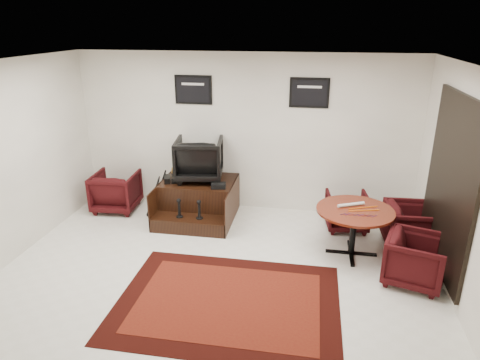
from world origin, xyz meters
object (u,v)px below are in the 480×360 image
at_px(armchair_side, 116,189).
at_px(table_chair_back, 347,209).
at_px(shine_podium, 198,200).
at_px(meeting_table, 355,215).
at_px(table_chair_window, 411,224).
at_px(table_chair_corner, 415,257).
at_px(shine_chair, 199,157).

relative_size(armchair_side, table_chair_back, 1.16).
bearing_deg(shine_podium, meeting_table, -19.06).
bearing_deg(shine_podium, table_chair_window, -8.30).
bearing_deg(table_chair_window, table_chair_corner, 169.32).
bearing_deg(table_chair_back, shine_podium, -6.87).
xyz_separation_m(armchair_side, table_chair_back, (4.11, -0.07, -0.05)).
distance_m(shine_podium, table_chair_corner, 3.66).
bearing_deg(shine_podium, table_chair_corner, -24.31).
xyz_separation_m(shine_chair, meeting_table, (2.58, -1.03, -0.43)).
bearing_deg(table_chair_window, meeting_table, 110.80).
bearing_deg(table_chair_corner, shine_podium, 82.56).
bearing_deg(shine_chair, table_chair_back, 168.22).
distance_m(shine_podium, meeting_table, 2.75).
distance_m(shine_chair, armchair_side, 1.70).
xyz_separation_m(meeting_table, table_chair_window, (0.89, 0.39, -0.26)).
relative_size(shine_podium, table_chair_back, 1.95).
distance_m(armchair_side, meeting_table, 4.26).
xyz_separation_m(armchair_side, table_chair_window, (5.03, -0.55, -0.01)).
bearing_deg(armchair_side, shine_chair, 179.91).
distance_m(meeting_table, table_chair_window, 1.00).
height_order(table_chair_back, table_chair_window, table_chair_window).
xyz_separation_m(shine_podium, table_chair_back, (2.55, -0.02, 0.03)).
relative_size(shine_chair, table_chair_back, 1.20).
bearing_deg(table_chair_back, meeting_table, 85.77).
height_order(armchair_side, table_chair_corner, armchair_side).
distance_m(armchair_side, table_chair_corner, 5.13).
bearing_deg(table_chair_window, table_chair_back, 59.50).
height_order(shine_podium, armchair_side, armchair_side).
bearing_deg(table_chair_window, shine_podium, 79.01).
relative_size(armchair_side, table_chair_corner, 1.06).
bearing_deg(table_chair_corner, shine_chair, 80.62).
distance_m(armchair_side, table_chair_back, 4.11).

